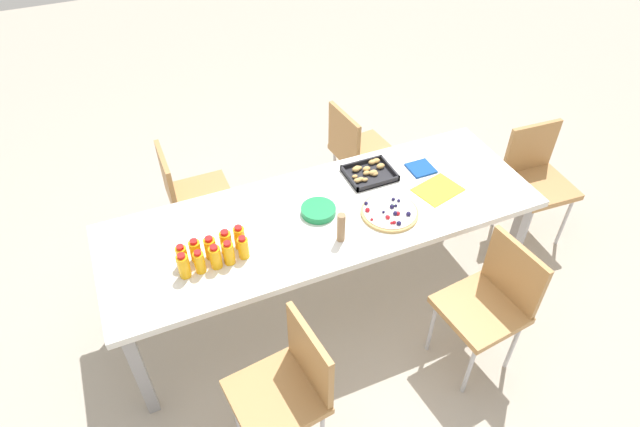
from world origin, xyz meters
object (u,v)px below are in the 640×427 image
at_px(juice_bottle_0, 184,266).
at_px(juice_bottle_7, 210,248).
at_px(juice_bottle_4, 243,248).
at_px(juice_bottle_8, 226,242).
at_px(juice_bottle_5, 182,256).
at_px(fruit_pizza, 390,212).
at_px(snack_tray, 369,173).
at_px(cardboard_tube, 341,228).
at_px(paper_folder, 438,190).
at_px(juice_bottle_2, 215,257).
at_px(juice_bottle_9, 239,237).
at_px(chair_near_right, 492,299).
at_px(juice_bottle_1, 199,262).
at_px(juice_bottle_6, 196,251).
at_px(plate_stack, 318,211).
at_px(chair_near_left, 288,384).
at_px(party_table, 324,221).
at_px(juice_bottle_3, 229,253).
at_px(napkin_stack, 421,168).
at_px(chair_end, 536,174).
at_px(chair_far_right, 357,149).
at_px(chair_far_left, 189,193).

bearing_deg(juice_bottle_0, juice_bottle_7, 25.83).
relative_size(juice_bottle_4, juice_bottle_8, 0.93).
bearing_deg(juice_bottle_5, fruit_pizza, -3.75).
distance_m(fruit_pizza, snack_tray, 0.37).
bearing_deg(fruit_pizza, snack_tray, 81.43).
relative_size(cardboard_tube, paper_folder, 0.67).
distance_m(juice_bottle_2, juice_bottle_9, 0.17).
height_order(chair_near_right, fruit_pizza, chair_near_right).
relative_size(juice_bottle_1, juice_bottle_7, 1.02).
bearing_deg(juice_bottle_9, chair_near_right, -29.89).
bearing_deg(juice_bottle_6, juice_bottle_5, -173.65).
bearing_deg(juice_bottle_2, juice_bottle_8, 44.96).
xyz_separation_m(chair_near_right, plate_stack, (-0.69, 0.75, 0.26)).
relative_size(chair_near_left, paper_folder, 3.19).
xyz_separation_m(cardboard_tube, paper_folder, (0.70, 0.15, -0.08)).
xyz_separation_m(juice_bottle_0, juice_bottle_5, (0.01, 0.08, -0.01)).
height_order(party_table, juice_bottle_5, juice_bottle_5).
xyz_separation_m(juice_bottle_4, fruit_pizza, (0.85, -0.01, -0.05)).
distance_m(juice_bottle_3, juice_bottle_7, 0.11).
bearing_deg(juice_bottle_9, party_table, 7.43).
distance_m(juice_bottle_3, fruit_pizza, 0.93).
height_order(juice_bottle_3, juice_bottle_6, juice_bottle_3).
xyz_separation_m(juice_bottle_0, napkin_stack, (1.53, 0.29, -0.06)).
distance_m(juice_bottle_0, juice_bottle_1, 0.08).
distance_m(juice_bottle_1, paper_folder, 1.44).
bearing_deg(juice_bottle_9, juice_bottle_1, -159.77).
xyz_separation_m(chair_near_right, snack_tray, (-0.27, 0.95, 0.25)).
distance_m(juice_bottle_4, plate_stack, 0.51).
relative_size(juice_bottle_9, napkin_stack, 0.95).
height_order(juice_bottle_5, paper_folder, juice_bottle_5).
height_order(chair_near_left, fruit_pizza, chair_near_left).
xyz_separation_m(chair_end, juice_bottle_3, (-2.18, -0.19, 0.31)).
bearing_deg(chair_far_right, napkin_stack, 3.79).
relative_size(juice_bottle_4, cardboard_tube, 0.78).
xyz_separation_m(chair_near_left, snack_tray, (0.91, 1.00, 0.25)).
bearing_deg(juice_bottle_5, juice_bottle_4, -12.53).
bearing_deg(juice_bottle_1, chair_far_right, 34.82).
xyz_separation_m(chair_far_left, snack_tray, (1.02, -0.56, 0.25)).
distance_m(chair_far_left, juice_bottle_4, 0.97).
bearing_deg(paper_folder, plate_stack, 172.88).
bearing_deg(snack_tray, juice_bottle_2, -160.66).
bearing_deg(chair_far_right, paper_folder, 0.52).
distance_m(chair_far_right, juice_bottle_8, 1.49).
xyz_separation_m(chair_far_right, juice_bottle_1, (-1.34, -0.93, 0.30)).
relative_size(juice_bottle_9, snack_tray, 0.50).
distance_m(chair_end, juice_bottle_0, 2.44).
xyz_separation_m(chair_far_right, fruit_pizza, (-0.27, -0.93, 0.25)).
xyz_separation_m(juice_bottle_6, napkin_stack, (1.45, 0.20, -0.06)).
height_order(juice_bottle_2, fruit_pizza, juice_bottle_2).
height_order(chair_near_left, snack_tray, chair_near_left).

